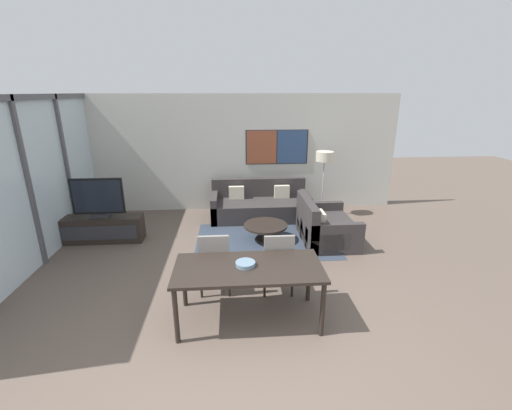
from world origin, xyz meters
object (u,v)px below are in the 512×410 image
(tv_console, at_px, (103,229))
(fruit_bowl, at_px, (245,263))
(sofa_main, at_px, (260,206))
(coffee_table, at_px, (265,228))
(dining_chair_centre, at_px, (278,260))
(dining_chair_left, at_px, (215,260))
(television, at_px, (98,198))
(floor_lamp, at_px, (325,160))
(sofa_side, at_px, (323,228))
(dining_table, at_px, (249,272))

(tv_console, xyz_separation_m, fruit_bowl, (2.72, -2.66, 0.55))
(sofa_main, bearing_deg, coffee_table, -90.00)
(dining_chair_centre, bearing_deg, dining_chair_left, 175.95)
(television, xyz_separation_m, dining_chair_centre, (3.21, -2.09, -0.36))
(sofa_main, relative_size, dining_chair_centre, 2.34)
(television, height_order, coffee_table, television)
(fruit_bowl, height_order, floor_lamp, floor_lamp)
(coffee_table, height_order, dining_chair_centre, dining_chair_centre)
(tv_console, height_order, dining_chair_centre, dining_chair_centre)
(sofa_side, bearing_deg, sofa_main, 37.98)
(coffee_table, relative_size, dining_table, 0.47)
(television, xyz_separation_m, fruit_bowl, (2.72, -2.66, -0.09))
(dining_table, xyz_separation_m, dining_chair_centre, (0.45, 0.60, -0.16))
(tv_console, distance_m, fruit_bowl, 3.84)
(tv_console, xyz_separation_m, dining_chair_centre, (3.21, -2.09, 0.28))
(television, distance_m, dining_table, 3.85)
(dining_table, height_order, fruit_bowl, fruit_bowl)
(television, relative_size, dining_chair_left, 1.02)
(fruit_bowl, bearing_deg, dining_chair_left, 123.20)
(television, height_order, dining_chair_left, television)
(tv_console, bearing_deg, coffee_table, -3.98)
(tv_console, distance_m, television, 0.63)
(floor_lamp, bearing_deg, dining_chair_left, -127.38)
(dining_chair_left, relative_size, fruit_bowl, 3.84)
(coffee_table, xyz_separation_m, floor_lamp, (1.48, 1.34, 1.08))
(dining_table, xyz_separation_m, fruit_bowl, (-0.04, 0.03, 0.10))
(television, relative_size, fruit_bowl, 3.90)
(dining_chair_centre, bearing_deg, sofa_main, 89.79)
(dining_chair_centre, bearing_deg, coffee_table, 89.63)
(sofa_main, xyz_separation_m, dining_table, (-0.47, -3.84, 0.42))
(floor_lamp, bearing_deg, sofa_main, 178.46)
(tv_console, relative_size, floor_lamp, 1.01)
(television, distance_m, fruit_bowl, 3.81)
(dining_table, bearing_deg, tv_console, 135.68)
(tv_console, height_order, dining_chair_left, dining_chair_left)
(sofa_main, height_order, dining_chair_left, dining_chair_left)
(dining_chair_centre, height_order, fruit_bowl, dining_chair_centre)
(sofa_main, distance_m, sofa_side, 1.85)
(coffee_table, height_order, fruit_bowl, fruit_bowl)
(television, distance_m, dining_chair_centre, 3.84)
(sofa_side, xyz_separation_m, dining_table, (-1.60, -2.39, 0.42))
(dining_chair_centre, bearing_deg, television, 146.90)
(television, height_order, sofa_main, television)
(tv_console, bearing_deg, television, 90.00)
(sofa_side, bearing_deg, tv_console, 86.01)
(coffee_table, bearing_deg, dining_chair_centre, -90.37)
(dining_table, bearing_deg, sofa_main, 83.10)
(television, distance_m, sofa_main, 3.47)
(television, relative_size, dining_table, 0.53)
(television, distance_m, floor_lamp, 4.85)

